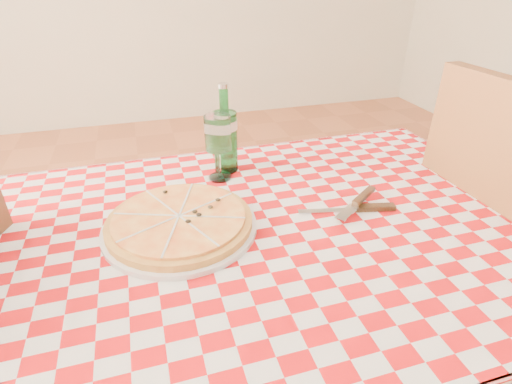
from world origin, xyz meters
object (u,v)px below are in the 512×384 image
water_bottle (225,129)px  wine_glass (219,148)px  dining_table (271,261)px  chair_near (509,245)px  pizza_plate (180,221)px

water_bottle → wine_glass: size_ratio=1.39×
dining_table → wine_glass: bearing=103.2°
dining_table → wine_glass: wine_glass is taller
dining_table → water_bottle: (-0.03, 0.31, 0.22)m
wine_glass → chair_near: bearing=-23.7°
chair_near → water_bottle: chair_near is taller
chair_near → pizza_plate: 0.89m
dining_table → wine_glass: (-0.06, 0.26, 0.19)m
chair_near → water_bottle: bearing=151.2°
dining_table → chair_near: (0.67, -0.06, -0.06)m
chair_near → wine_glass: size_ratio=5.94×
dining_table → water_bottle: bearing=96.0°
dining_table → wine_glass: size_ratio=6.80×
dining_table → chair_near: bearing=-4.9°
wine_glass → pizza_plate: bearing=-122.5°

